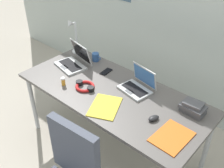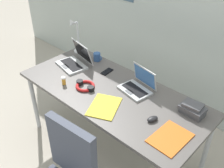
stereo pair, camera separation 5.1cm
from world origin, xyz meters
TOP-DOWN VIEW (x-y plane):
  - ground_plane at (0.00, 0.00)m, footprint 12.00×12.00m
  - wall_back at (-0.00, 1.10)m, footprint 6.00×0.13m
  - desk at (0.00, 0.00)m, footprint 1.80×0.80m
  - desk_lamp at (-0.80, 0.28)m, footprint 0.12×0.18m
  - laptop_near_mouse at (0.16, 0.17)m, footprint 0.32×0.28m
  - laptop_back_left at (-0.60, 0.08)m, footprint 0.37×0.34m
  - computer_mouse at (0.50, -0.07)m, footprint 0.08×0.11m
  - cell_phone at (-0.26, 0.21)m, footprint 0.08×0.14m
  - headphones at (-0.23, -0.12)m, footprint 0.21×0.18m
  - pill_bottle at (-0.41, -0.23)m, footprint 0.04×0.04m
  - book_stack at (0.68, 0.22)m, footprint 0.21×0.14m
  - paper_folder_mid_desk at (0.10, -0.21)m, footprint 0.34×0.38m
  - paper_folder_front_right at (0.71, -0.14)m, footprint 0.24×0.32m
  - coffee_mug at (-0.50, 0.31)m, footprint 0.11×0.08m

SIDE VIEW (x-z plane):
  - ground_plane at x=0.00m, z-range 0.00..0.00m
  - desk at x=0.00m, z-range 0.31..1.05m
  - paper_folder_mid_desk at x=0.10m, z-range 0.74..0.75m
  - paper_folder_front_right at x=0.71m, z-range 0.74..0.75m
  - cell_phone at x=-0.26m, z-range 0.74..0.75m
  - headphones at x=-0.23m, z-range 0.74..0.78m
  - computer_mouse at x=0.50m, z-range 0.74..0.77m
  - pill_bottle at x=-0.41m, z-range 0.74..0.82m
  - laptop_near_mouse at x=0.16m, z-range 0.68..0.89m
  - coffee_mug at x=-0.50m, z-range 0.74..0.83m
  - book_stack at x=0.68m, z-range 0.74..0.83m
  - laptop_back_left at x=-0.60m, z-range 0.67..0.90m
  - desk_lamp at x=-0.80m, z-range 0.74..1.14m
  - wall_back at x=0.00m, z-range 0.00..2.60m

